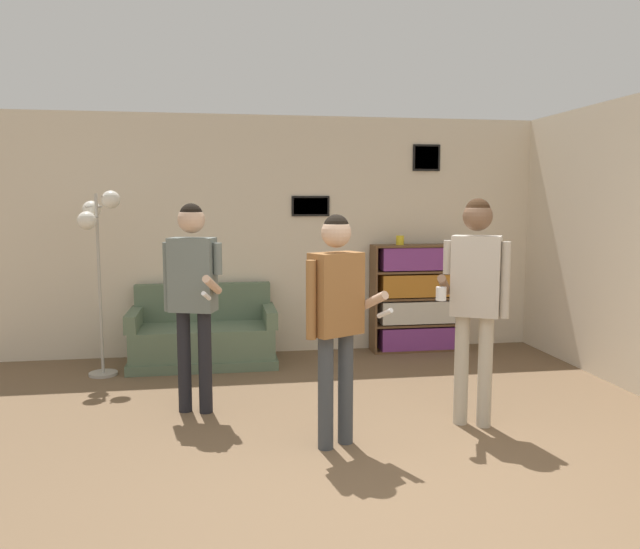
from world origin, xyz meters
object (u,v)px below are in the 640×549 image
object	(u,v)px
bookshelf	(416,298)
floor_lamp	(97,235)
couch	(204,337)
person_player_foreground_center	(336,306)
drinking_cup	(400,240)
person_player_foreground_left	(193,285)
person_watcher_holding_cup	(475,286)

from	to	relation	value
bookshelf	floor_lamp	world-z (taller)	floor_lamp
couch	person_player_foreground_center	xyz separation A→B (m)	(0.99, -2.48, 0.73)
floor_lamp	bookshelf	bearing A→B (deg)	8.68
floor_lamp	drinking_cup	bearing A→B (deg)	9.23
couch	person_player_foreground_left	world-z (taller)	person_player_foreground_left
person_player_foreground_left	drinking_cup	bearing A→B (deg)	38.28
drinking_cup	couch	bearing A→B (deg)	-174.83
person_player_foreground_left	couch	bearing A→B (deg)	88.81
couch	bookshelf	distance (m)	2.47
person_player_foreground_left	person_player_foreground_center	distance (m)	1.36
person_player_foreground_left	drinking_cup	size ratio (longest dim) A/B	16.07
person_watcher_holding_cup	floor_lamp	bearing A→B (deg)	148.27
couch	floor_lamp	world-z (taller)	floor_lamp
floor_lamp	person_player_foreground_center	world-z (taller)	floor_lamp
person_player_foreground_left	bookshelf	bearing A→B (deg)	35.89
bookshelf	person_player_foreground_center	size ratio (longest dim) A/B	0.75
floor_lamp	person_player_foreground_center	xyz separation A→B (m)	(1.98, -2.16, -0.40)
couch	person_player_foreground_left	xyz separation A→B (m)	(-0.03, -1.59, 0.78)
couch	drinking_cup	world-z (taller)	drinking_cup
person_player_foreground_left	drinking_cup	distance (m)	2.90
couch	person_player_foreground_left	bearing A→B (deg)	-91.19
couch	person_player_foreground_center	world-z (taller)	person_player_foreground_center
floor_lamp	person_watcher_holding_cup	distance (m)	3.67
floor_lamp	person_watcher_holding_cup	world-z (taller)	floor_lamp
person_player_foreground_center	drinking_cup	bearing A→B (deg)	65.03
floor_lamp	drinking_cup	world-z (taller)	floor_lamp
couch	bookshelf	world-z (taller)	bookshelf
person_player_foreground_left	floor_lamp	bearing A→B (deg)	127.15
bookshelf	person_watcher_holding_cup	world-z (taller)	person_watcher_holding_cup
person_player_foreground_left	person_player_foreground_center	xyz separation A→B (m)	(1.02, -0.90, -0.05)
person_player_foreground_center	drinking_cup	xyz separation A→B (m)	(1.25, 2.69, 0.28)
couch	person_watcher_holding_cup	xyz separation A→B (m)	(2.11, -2.24, 0.81)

